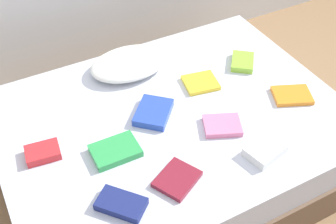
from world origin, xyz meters
TOP-DOWN VIEW (x-y plane):
  - ground_plane at (0.00, 0.00)m, footprint 8.00×8.00m
  - bed at (0.00, 0.00)m, footprint 2.00×1.50m
  - pillow at (-0.04, 0.50)m, footprint 0.51×0.36m
  - textbook_yellow at (0.29, 0.16)m, footprint 0.23×0.21m
  - textbook_green at (-0.40, -0.12)m, footprint 0.25×0.18m
  - textbook_blue at (-0.10, 0.05)m, footprint 0.30×0.30m
  - textbook_navy at (-0.51, -0.44)m, footprint 0.24×0.25m
  - textbook_white at (0.29, -0.49)m, footprint 0.23×0.19m
  - textbook_orange at (0.71, -0.20)m, footprint 0.27×0.24m
  - textbook_red at (-0.74, 0.04)m, footprint 0.19×0.15m
  - textbook_pink at (0.20, -0.22)m, footprint 0.25×0.23m
  - textbook_lime at (0.64, 0.21)m, footprint 0.23×0.24m
  - textbook_maroon at (-0.20, -0.43)m, footprint 0.26×0.25m

SIDE VIEW (x-z plane):
  - ground_plane at x=0.00m, z-range 0.00..0.00m
  - bed at x=0.00m, z-range 0.00..0.50m
  - textbook_yellow at x=0.29m, z-range 0.50..0.53m
  - textbook_orange at x=0.71m, z-range 0.50..0.53m
  - textbook_maroon at x=-0.20m, z-range 0.50..0.53m
  - textbook_pink at x=0.20m, z-range 0.50..0.53m
  - textbook_green at x=-0.40m, z-range 0.50..0.54m
  - textbook_lime at x=0.64m, z-range 0.50..0.54m
  - textbook_navy at x=-0.51m, z-range 0.50..0.54m
  - textbook_blue at x=-0.10m, z-range 0.50..0.54m
  - textbook_red at x=-0.74m, z-range 0.50..0.55m
  - textbook_white at x=0.29m, z-range 0.50..0.55m
  - pillow at x=-0.04m, z-range 0.50..0.60m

